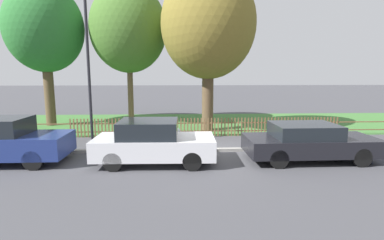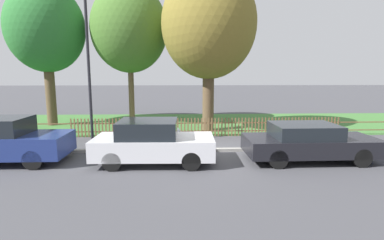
% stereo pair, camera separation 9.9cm
% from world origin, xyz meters
% --- Properties ---
extents(ground_plane, '(120.00, 120.00, 0.00)m').
position_xyz_m(ground_plane, '(0.00, 0.00, 0.00)').
color(ground_plane, '#424247').
extents(kerb_stone, '(43.59, 0.20, 0.12)m').
position_xyz_m(kerb_stone, '(0.00, 0.10, 0.06)').
color(kerb_stone, gray).
rests_on(kerb_stone, ground).
extents(grass_strip, '(43.59, 7.69, 0.01)m').
position_xyz_m(grass_strip, '(0.00, 6.76, 0.01)').
color(grass_strip, '#3D7033').
rests_on(grass_strip, ground).
extents(park_fence, '(43.59, 0.05, 0.89)m').
position_xyz_m(park_fence, '(-0.00, 2.93, 0.45)').
color(park_fence, brown).
rests_on(park_fence, ground).
extents(parked_car_black_saloon, '(4.30, 1.78, 1.56)m').
position_xyz_m(parked_car_black_saloon, '(-7.31, -1.11, 0.78)').
color(parked_car_black_saloon, navy).
rests_on(parked_car_black_saloon, ground).
extents(parked_car_navy_estate, '(4.02, 1.89, 1.48)m').
position_xyz_m(parked_car_navy_estate, '(-2.19, -1.34, 0.74)').
color(parked_car_navy_estate, silver).
rests_on(parked_car_navy_estate, ground).
extents(parked_car_red_compact, '(4.48, 1.89, 1.30)m').
position_xyz_m(parked_car_red_compact, '(3.18, -1.23, 0.67)').
color(parked_car_red_compact, black).
rests_on(parked_car_red_compact, ground).
extents(covered_motorcycle, '(2.02, 0.91, 1.03)m').
position_xyz_m(covered_motorcycle, '(-2.13, 0.82, 0.64)').
color(covered_motorcycle, black).
rests_on(covered_motorcycle, ground).
extents(tree_nearest_kerb, '(4.25, 4.25, 7.94)m').
position_xyz_m(tree_nearest_kerb, '(-8.77, 6.38, 5.45)').
color(tree_nearest_kerb, brown).
rests_on(tree_nearest_kerb, ground).
extents(tree_behind_motorcycle, '(4.35, 4.35, 8.03)m').
position_xyz_m(tree_behind_motorcycle, '(-4.16, 6.58, 5.51)').
color(tree_behind_motorcycle, brown).
rests_on(tree_behind_motorcycle, ground).
extents(tree_mid_park, '(4.79, 4.79, 8.21)m').
position_xyz_m(tree_mid_park, '(0.19, 4.37, 5.42)').
color(tree_mid_park, brown).
rests_on(tree_mid_park, ground).
extents(street_lamp, '(0.20, 0.79, 6.13)m').
position_xyz_m(street_lamp, '(-4.76, 0.48, 3.82)').
color(street_lamp, black).
rests_on(street_lamp, ground).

